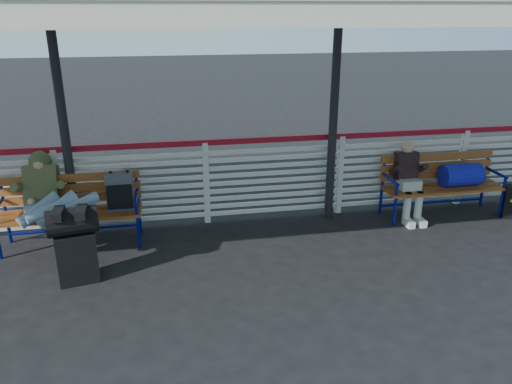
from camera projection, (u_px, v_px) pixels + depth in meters
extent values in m
plane|color=black|center=(224.00, 289.00, 5.58)|extent=(60.00, 60.00, 0.00)
cube|color=silver|center=(206.00, 183.00, 7.12)|extent=(12.00, 0.04, 1.04)
cube|color=maroon|center=(205.00, 142.00, 6.91)|extent=(12.00, 0.06, 0.08)
cube|color=silver|center=(230.00, 8.00, 3.77)|extent=(12.60, 0.06, 0.30)
cylinder|color=black|center=(64.00, 129.00, 6.36)|extent=(0.12, 0.12, 3.00)
cylinder|color=black|center=(333.00, 118.00, 6.98)|extent=(0.12, 0.12, 3.00)
cube|color=black|center=(77.00, 258.00, 5.64)|extent=(0.48, 0.34, 0.59)
cylinder|color=black|center=(72.00, 221.00, 5.48)|extent=(0.59, 0.40, 0.30)
cube|color=#9C5E1E|center=(70.00, 214.00, 6.43)|extent=(1.80, 0.50, 0.04)
cube|color=#9C5E1E|center=(71.00, 188.00, 6.57)|extent=(1.80, 0.10, 0.40)
cylinder|color=navy|center=(139.00, 232.00, 6.47)|extent=(0.04, 0.04, 0.45)
cylinder|color=navy|center=(6.00, 211.00, 6.53)|extent=(0.04, 0.04, 0.90)
cylinder|color=navy|center=(138.00, 202.00, 6.82)|extent=(0.04, 0.04, 0.90)
cube|color=#53555B|center=(120.00, 192.00, 6.47)|extent=(0.34, 0.21, 0.48)
cube|color=#9C5E1E|center=(444.00, 188.00, 7.37)|extent=(1.80, 0.50, 0.04)
cube|color=#9C5E1E|center=(437.00, 165.00, 7.52)|extent=(1.80, 0.10, 0.40)
cylinder|color=navy|center=(395.00, 211.00, 7.12)|extent=(0.04, 0.04, 0.45)
cylinder|color=navy|center=(501.00, 203.00, 7.42)|extent=(0.04, 0.04, 0.45)
cylinder|color=navy|center=(382.00, 186.00, 7.47)|extent=(0.04, 0.04, 0.90)
cylinder|color=navy|center=(484.00, 179.00, 7.77)|extent=(0.04, 0.04, 0.90)
cylinder|color=#0F1190|center=(461.00, 175.00, 7.35)|extent=(0.58, 0.34, 0.34)
cube|color=#8399B1|center=(41.00, 208.00, 6.38)|extent=(0.36, 0.26, 0.18)
cube|color=#474F2A|center=(42.00, 184.00, 6.48)|extent=(0.42, 0.38, 0.53)
sphere|color=#474F2A|center=(40.00, 161.00, 6.47)|extent=(0.28, 0.28, 0.28)
sphere|color=tan|center=(39.00, 163.00, 6.44)|extent=(0.21, 0.21, 0.21)
cube|color=black|center=(58.00, 214.00, 5.37)|extent=(0.11, 0.27, 0.10)
cube|color=black|center=(81.00, 212.00, 5.41)|extent=(0.11, 0.27, 0.10)
cube|color=beige|center=(409.00, 185.00, 7.28)|extent=(0.30, 0.24, 0.16)
cube|color=black|center=(406.00, 165.00, 7.32)|extent=(0.32, 0.23, 0.42)
sphere|color=tan|center=(407.00, 147.00, 7.25)|extent=(0.19, 0.19, 0.19)
cylinder|color=beige|center=(407.00, 208.00, 7.20)|extent=(0.11, 0.11, 0.46)
cylinder|color=beige|center=(418.00, 207.00, 7.23)|extent=(0.11, 0.11, 0.46)
cube|color=silver|center=(409.00, 223.00, 7.17)|extent=(0.10, 0.24, 0.10)
cube|color=silver|center=(420.00, 222.00, 7.20)|extent=(0.10, 0.24, 0.10)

